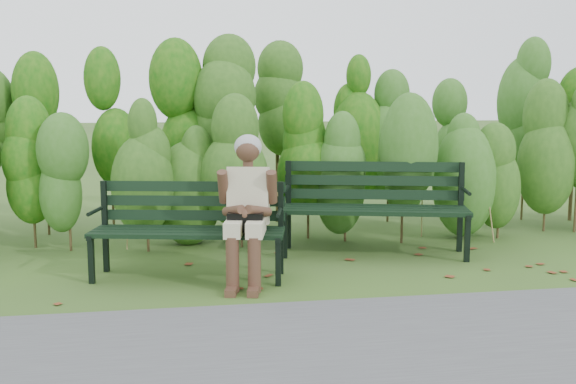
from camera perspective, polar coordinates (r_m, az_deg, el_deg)
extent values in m
plane|color=#384D22|center=(6.56, 0.51, -6.92)|extent=(80.00, 80.00, 0.00)
cube|color=#474749|center=(4.52, 5.53, -13.97)|extent=(60.00, 2.50, 0.01)
cylinder|color=#47381E|center=(7.83, -21.54, -2.04)|extent=(0.03, 0.03, 0.80)
ellipsoid|color=#2D581B|center=(7.75, -21.79, 2.62)|extent=(0.64, 0.64, 1.44)
cylinder|color=#47381E|center=(7.72, -17.10, -1.97)|extent=(0.03, 0.03, 0.80)
ellipsoid|color=#2D581B|center=(7.64, -17.30, 2.77)|extent=(0.64, 0.64, 1.44)
cylinder|color=#47381E|center=(7.66, -12.56, -1.87)|extent=(0.03, 0.03, 0.80)
ellipsoid|color=#2D581B|center=(7.58, -12.71, 2.90)|extent=(0.64, 0.64, 1.44)
cylinder|color=#47381E|center=(7.65, -7.98, -1.77)|extent=(0.03, 0.03, 0.80)
ellipsoid|color=#2D581B|center=(7.57, -8.08, 3.01)|extent=(0.64, 0.64, 1.44)
cylinder|color=#47381E|center=(7.69, -3.42, -1.65)|extent=(0.03, 0.03, 0.80)
ellipsoid|color=#2D581B|center=(7.61, -3.46, 3.10)|extent=(0.64, 0.64, 1.44)
cylinder|color=#47381E|center=(7.78, 1.06, -1.53)|extent=(0.03, 0.03, 0.80)
ellipsoid|color=#2D581B|center=(7.70, 1.08, 3.17)|extent=(0.64, 0.64, 1.44)
cylinder|color=#47381E|center=(7.92, 5.42, -1.40)|extent=(0.03, 0.03, 0.80)
ellipsoid|color=#2D581B|center=(7.84, 5.48, 3.22)|extent=(0.64, 0.64, 1.44)
cylinder|color=#47381E|center=(8.09, 9.61, -1.27)|extent=(0.03, 0.03, 0.80)
ellipsoid|color=#2D581B|center=(8.02, 9.72, 3.25)|extent=(0.64, 0.64, 1.44)
cylinder|color=#47381E|center=(8.31, 13.60, -1.14)|extent=(0.03, 0.03, 0.80)
ellipsoid|color=#2D581B|center=(8.24, 13.75, 3.26)|extent=(0.64, 0.64, 1.44)
cylinder|color=#47381E|center=(8.57, 17.37, -1.01)|extent=(0.03, 0.03, 0.80)
ellipsoid|color=#2D581B|center=(8.50, 17.55, 3.26)|extent=(0.64, 0.64, 1.44)
cylinder|color=#47381E|center=(8.86, 20.90, -0.88)|extent=(0.03, 0.03, 0.80)
ellipsoid|color=#2D581B|center=(8.79, 21.11, 3.24)|extent=(0.64, 0.64, 1.44)
cylinder|color=#47381E|center=(8.76, -19.84, 0.06)|extent=(0.04, 0.04, 1.10)
ellipsoid|color=#13590E|center=(8.69, -20.12, 5.82)|extent=(0.70, 0.70, 1.98)
cylinder|color=#47381E|center=(8.66, -14.84, 0.18)|extent=(0.04, 0.04, 1.10)
ellipsoid|color=#13590E|center=(8.58, -15.05, 6.01)|extent=(0.70, 0.70, 1.98)
cylinder|color=#47381E|center=(8.62, -9.75, 0.30)|extent=(0.04, 0.04, 1.10)
ellipsoid|color=#13590E|center=(8.55, -9.89, 6.16)|extent=(0.70, 0.70, 1.98)
cylinder|color=#47381E|center=(8.65, -4.65, 0.42)|extent=(0.04, 0.04, 1.10)
ellipsoid|color=#13590E|center=(8.58, -4.72, 6.25)|extent=(0.70, 0.70, 1.98)
cylinder|color=#47381E|center=(8.75, 0.36, 0.53)|extent=(0.04, 0.04, 1.10)
ellipsoid|color=#13590E|center=(8.67, 0.37, 6.30)|extent=(0.70, 0.70, 1.98)
cylinder|color=#47381E|center=(8.91, 5.24, 0.63)|extent=(0.04, 0.04, 1.10)
ellipsoid|color=#13590E|center=(8.84, 5.31, 6.30)|extent=(0.70, 0.70, 1.98)
cylinder|color=#47381E|center=(9.13, 9.90, 0.73)|extent=(0.04, 0.04, 1.10)
ellipsoid|color=#13590E|center=(9.07, 10.04, 6.26)|extent=(0.70, 0.70, 1.98)
cylinder|color=#47381E|center=(9.42, 14.31, 0.82)|extent=(0.04, 0.04, 1.10)
ellipsoid|color=#13590E|center=(9.35, 14.50, 6.17)|extent=(0.70, 0.70, 1.98)
cylinder|color=#47381E|center=(9.75, 18.45, 0.89)|extent=(0.04, 0.04, 1.10)
ellipsoid|color=#13590E|center=(9.69, 18.68, 6.06)|extent=(0.70, 0.70, 1.98)
cylinder|color=#47381E|center=(10.13, 22.29, 0.96)|extent=(0.04, 0.04, 1.10)
ellipsoid|color=#13590E|center=(10.07, 22.56, 5.93)|extent=(0.70, 0.70, 1.98)
cube|color=brown|center=(6.25, -5.63, -7.71)|extent=(0.11, 0.11, 0.01)
cube|color=brown|center=(5.44, -4.62, -10.10)|extent=(0.10, 0.11, 0.01)
cube|color=brown|center=(5.73, -8.47, -9.21)|extent=(0.08, 0.10, 0.01)
cube|color=brown|center=(7.06, -18.45, -6.24)|extent=(0.09, 0.07, 0.01)
cube|color=brown|center=(6.00, -7.32, -8.41)|extent=(0.11, 0.10, 0.01)
cube|color=brown|center=(7.00, 5.97, -5.98)|extent=(0.09, 0.11, 0.01)
cube|color=brown|center=(7.25, -21.06, -5.99)|extent=(0.08, 0.10, 0.01)
cube|color=brown|center=(7.26, 17.60, -5.82)|extent=(0.11, 0.11, 0.01)
cube|color=brown|center=(6.89, -19.69, -6.65)|extent=(0.08, 0.10, 0.01)
cube|color=brown|center=(5.74, -2.37, -9.12)|extent=(0.11, 0.09, 0.01)
cube|color=brown|center=(5.86, 1.76, -8.73)|extent=(0.11, 0.11, 0.01)
cube|color=brown|center=(6.70, 20.17, -7.09)|extent=(0.11, 0.11, 0.01)
cube|color=brown|center=(6.14, -14.03, -8.21)|extent=(0.09, 0.10, 0.01)
cube|color=brown|center=(6.62, -18.52, -7.20)|extent=(0.08, 0.09, 0.01)
cube|color=brown|center=(6.57, 10.25, -7.00)|extent=(0.11, 0.11, 0.01)
cube|color=brown|center=(6.21, -0.12, -7.76)|extent=(0.11, 0.11, 0.01)
cube|color=brown|center=(5.71, -5.73, -9.23)|extent=(0.11, 0.11, 0.01)
cube|color=brown|center=(6.65, -0.50, -6.69)|extent=(0.11, 0.11, 0.01)
cube|color=brown|center=(7.12, -14.43, -5.95)|extent=(0.11, 0.11, 0.01)
cube|color=brown|center=(6.80, -8.95, -6.45)|extent=(0.10, 0.08, 0.01)
cube|color=brown|center=(5.37, -6.91, -10.37)|extent=(0.11, 0.11, 0.01)
cube|color=black|center=(6.17, -8.81, -3.71)|extent=(1.77, 0.49, 0.04)
cube|color=black|center=(6.29, -8.59, -3.48)|extent=(1.77, 0.49, 0.04)
cube|color=black|center=(6.41, -8.37, -3.26)|extent=(1.77, 0.49, 0.04)
cube|color=black|center=(6.53, -8.16, -3.05)|extent=(1.77, 0.49, 0.04)
cube|color=black|center=(6.60, -8.03, -1.96)|extent=(1.76, 0.43, 0.10)
cube|color=black|center=(6.59, -8.03, -0.75)|extent=(1.76, 0.43, 0.10)
cube|color=black|center=(6.58, -8.03, 0.47)|extent=(1.76, 0.43, 0.10)
cube|color=black|center=(6.43, -16.32, -5.51)|extent=(0.06, 0.06, 0.45)
cube|color=black|center=(6.78, -15.23, -2.84)|extent=(0.06, 0.06, 0.90)
cube|color=black|center=(6.57, -15.83, -3.38)|extent=(0.15, 0.50, 0.04)
cylinder|color=black|center=(6.49, -16.04, -1.57)|extent=(0.11, 0.37, 0.04)
cube|color=black|center=(6.10, -0.84, -5.92)|extent=(0.06, 0.06, 0.45)
cube|color=black|center=(6.47, -0.61, -3.08)|extent=(0.06, 0.06, 0.90)
cube|color=black|center=(6.25, -0.73, -3.66)|extent=(0.15, 0.50, 0.04)
cylinder|color=black|center=(6.16, -0.76, -1.76)|extent=(0.11, 0.37, 0.04)
cube|color=black|center=(7.07, 7.40, -1.78)|extent=(1.95, 0.61, 0.04)
cube|color=black|center=(7.21, 7.36, -1.60)|extent=(1.95, 0.61, 0.04)
cube|color=black|center=(7.34, 7.31, -1.42)|extent=(1.95, 0.61, 0.04)
cube|color=black|center=(7.48, 7.27, -1.24)|extent=(1.95, 0.61, 0.04)
cube|color=black|center=(7.56, 7.26, -0.21)|extent=(1.94, 0.56, 0.12)
cube|color=black|center=(7.56, 7.27, 0.97)|extent=(1.94, 0.56, 0.12)
cube|color=black|center=(7.56, 7.29, 2.14)|extent=(1.94, 0.56, 0.12)
cube|color=black|center=(7.13, -0.28, -3.67)|extent=(0.07, 0.07, 0.50)
cube|color=black|center=(7.55, 0.04, -1.09)|extent=(0.07, 0.07, 0.99)
cube|color=black|center=(7.30, -0.13, -1.58)|extent=(0.19, 0.55, 0.04)
cylinder|color=black|center=(7.21, -0.17, 0.25)|extent=(0.14, 0.41, 0.04)
cube|color=black|center=(7.21, 14.94, -3.81)|extent=(0.07, 0.07, 0.50)
cube|color=black|center=(7.62, 14.40, -1.26)|extent=(0.07, 0.07, 0.99)
cube|color=black|center=(7.38, 14.71, -1.74)|extent=(0.19, 0.55, 0.04)
cylinder|color=black|center=(7.29, 14.85, 0.06)|extent=(0.14, 0.41, 0.04)
cube|color=beige|center=(6.04, -4.54, -2.97)|extent=(0.24, 0.47, 0.14)
cube|color=beige|center=(6.02, -2.73, -2.99)|extent=(0.24, 0.47, 0.14)
cylinder|color=#4D2F21|center=(5.93, -4.72, -6.13)|extent=(0.14, 0.14, 0.49)
cylinder|color=#4D2F21|center=(5.91, -2.87, -6.17)|extent=(0.14, 0.14, 0.49)
cube|color=#4D2F21|center=(5.91, -4.80, -8.34)|extent=(0.14, 0.23, 0.06)
cube|color=#4D2F21|center=(5.88, -2.94, -8.39)|extent=(0.14, 0.23, 0.06)
cube|color=beige|center=(6.27, -3.37, -0.29)|extent=(0.43, 0.34, 0.55)
cylinder|color=#4D2F21|center=(6.21, -3.41, 2.30)|extent=(0.10, 0.10, 0.11)
sphere|color=#4D2F21|center=(6.19, -3.43, 3.57)|extent=(0.22, 0.22, 0.22)
ellipsoid|color=gray|center=(6.21, -3.41, 3.83)|extent=(0.26, 0.24, 0.23)
cylinder|color=#4D2F21|center=(6.20, -5.51, 0.44)|extent=(0.14, 0.24, 0.33)
cylinder|color=#4D2F21|center=(6.15, -1.39, 0.42)|extent=(0.14, 0.24, 0.33)
cylinder|color=#4D2F21|center=(6.08, -4.63, -1.58)|extent=(0.20, 0.30, 0.14)
cylinder|color=#4D2F21|center=(6.05, -2.53, -1.60)|extent=(0.28, 0.25, 0.14)
sphere|color=#4D2F21|center=(6.01, -3.64, -1.89)|extent=(0.12, 0.12, 0.12)
cube|color=black|center=(6.03, -3.63, -2.57)|extent=(0.34, 0.19, 0.17)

